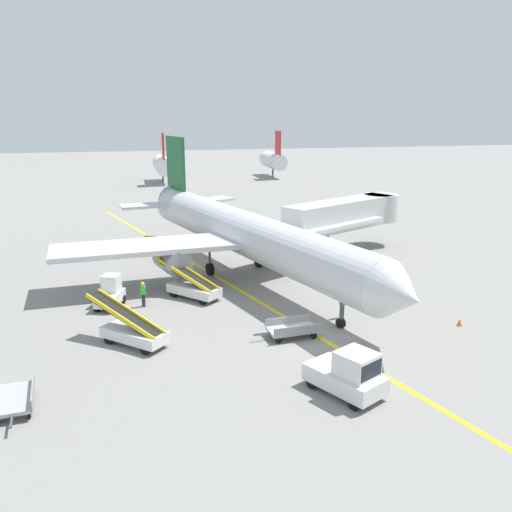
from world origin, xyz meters
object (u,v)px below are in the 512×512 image
at_px(baggage_cart_loaded, 15,398).
at_px(belt_loader_aft_hold, 193,287).
at_px(ground_crew_wing_walker, 143,293).
at_px(safety_cone_nose_right, 460,322).
at_px(baggage_tug_near_wing, 110,293).
at_px(baggage_cart_empty_trailing, 292,329).
at_px(airliner, 243,233).
at_px(pushback_tug, 349,374).
at_px(jet_bridge, 351,213).
at_px(ground_crew_marshaller, 343,304).
at_px(belt_loader_forward_hold, 133,331).

bearing_deg(baggage_cart_loaded, belt_loader_aft_hold, 53.56).
distance_m(ground_crew_wing_walker, safety_cone_nose_right, 19.86).
xyz_separation_m(baggage_tug_near_wing, baggage_cart_empty_trailing, (10.14, -7.43, -0.46)).
xyz_separation_m(airliner, baggage_cart_loaded, (-13.71, -16.73, -2.95)).
relative_size(baggage_tug_near_wing, ground_crew_wing_walker, 1.59).
height_order(pushback_tug, baggage_cart_loaded, pushback_tug).
height_order(jet_bridge, belt_loader_aft_hold, jet_bridge).
bearing_deg(ground_crew_wing_walker, pushback_tug, -57.97).
distance_m(pushback_tug, baggage_cart_loaded, 14.66).
relative_size(jet_bridge, baggage_tug_near_wing, 4.66).
height_order(jet_bridge, pushback_tug, jet_bridge).
xyz_separation_m(baggage_tug_near_wing, belt_loader_aft_hold, (5.44, 0.52, -0.15)).
bearing_deg(pushback_tug, safety_cone_nose_right, 31.90).
distance_m(pushback_tug, ground_crew_marshaller, 9.47).
bearing_deg(airliner, pushback_tug, -87.69).
xyz_separation_m(belt_loader_forward_hold, ground_crew_wing_walker, (0.78, 5.91, 0.13)).
distance_m(airliner, safety_cone_nose_right, 16.93).
xyz_separation_m(ground_crew_wing_walker, safety_cone_nose_right, (18.29, -7.72, -0.69)).
height_order(baggage_tug_near_wing, ground_crew_marshaller, baggage_tug_near_wing).
xyz_separation_m(airliner, belt_loader_aft_hold, (-4.48, -4.23, -2.64)).
bearing_deg(baggage_tug_near_wing, safety_cone_nose_right, -21.88).
relative_size(baggage_tug_near_wing, baggage_cart_loaded, 0.71).
bearing_deg(baggage_cart_empty_trailing, airliner, 91.01).
bearing_deg(airliner, belt_loader_aft_hold, -136.63).
relative_size(pushback_tug, baggage_tug_near_wing, 1.50).
xyz_separation_m(pushback_tug, baggage_tug_near_wing, (-10.68, 14.21, -0.07)).
height_order(baggage_tug_near_wing, ground_crew_wing_walker, baggage_tug_near_wing).
bearing_deg(jet_bridge, baggage_tug_near_wing, -154.95).
bearing_deg(ground_crew_marshaller, airliner, 112.06).
bearing_deg(ground_crew_marshaller, baggage_cart_loaded, -159.57).
xyz_separation_m(jet_bridge, baggage_cart_empty_trailing, (-10.68, -17.16, -3.07)).
bearing_deg(safety_cone_nose_right, baggage_tug_near_wing, 158.12).
xyz_separation_m(pushback_tug, belt_loader_forward_hold, (-9.38, 7.84, -0.22)).
relative_size(jet_bridge, baggage_cart_empty_trailing, 3.31).
relative_size(belt_loader_forward_hold, ground_crew_wing_walker, 2.62).
bearing_deg(baggage_cart_loaded, ground_crew_marshaller, 20.43).
distance_m(ground_crew_marshaller, safety_cone_nose_right, 7.00).
distance_m(baggage_cart_empty_trailing, ground_crew_marshaller, 4.42).
xyz_separation_m(baggage_tug_near_wing, ground_crew_marshaller, (14.01, -5.35, -0.02)).
distance_m(jet_bridge, belt_loader_forward_hold, 25.45).
relative_size(pushback_tug, belt_loader_aft_hold, 0.89).
xyz_separation_m(airliner, pushback_tug, (0.76, -18.96, -2.42)).
bearing_deg(safety_cone_nose_right, jet_bridge, 88.57).
bearing_deg(belt_loader_aft_hold, baggage_cart_loaded, -126.44).
distance_m(airliner, pushback_tug, 19.13).
xyz_separation_m(pushback_tug, ground_crew_marshaller, (3.33, 8.87, -0.08)).
bearing_deg(jet_bridge, belt_loader_aft_hold, -149.08).
relative_size(belt_loader_forward_hold, safety_cone_nose_right, 10.12).
bearing_deg(belt_loader_aft_hold, safety_cone_nose_right, -30.22).
relative_size(baggage_cart_empty_trailing, ground_crew_marshaller, 2.24).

